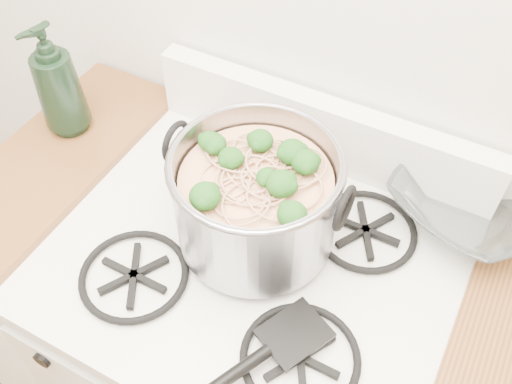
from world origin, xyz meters
name	(u,v)px	position (x,y,z in m)	size (l,w,h in m)	color
gas_range	(253,360)	(0.00, 1.26, 0.44)	(0.76, 0.66, 0.92)	white
counter_left	(94,274)	(-0.51, 1.26, 0.46)	(0.25, 0.65, 0.92)	silver
stock_pot	(256,200)	(-0.01, 1.30, 1.02)	(0.34, 0.31, 0.21)	gray
spatula	(295,331)	(0.15, 1.14, 0.94)	(0.29, 0.31, 0.02)	black
glass_bowl	(466,208)	(0.33, 1.54, 0.94)	(0.11, 0.11, 0.03)	white
bottle	(56,80)	(-0.53, 1.37, 1.05)	(0.10, 0.10, 0.26)	black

